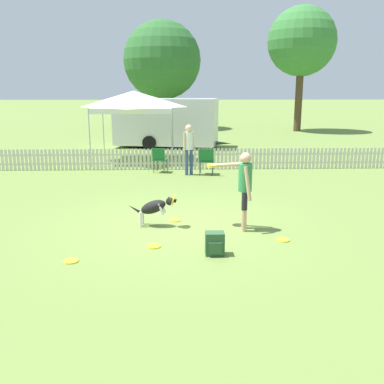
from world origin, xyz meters
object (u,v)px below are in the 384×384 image
Objects in this scene: leaping_dog at (155,207)px; canopy_tent_main at (134,101)px; equipment_trailer at (166,122)px; handler_person at (243,182)px; tree_left_grove at (302,42)px; spectator_standing at (189,144)px; frisbee_near_dog at (175,220)px; frisbee_midfield at (283,240)px; backpack_on_grass at (215,244)px; frisbee_near_handler at (71,261)px; tree_right_grove at (162,60)px; frisbee_far_scatter at (154,246)px; folding_chair_center at (159,158)px; folding_chair_blue_left at (206,159)px.

leaping_dog is 9.25m from canopy_tent_main.
handler_person is at bearing -70.64° from equipment_trailer.
canopy_tent_main is 0.38× the size of tree_left_grove.
canopy_tent_main reaches higher than spectator_standing.
frisbee_near_dog is 12.76m from equipment_trailer.
backpack_on_grass is at bearing -153.67° from frisbee_midfield.
frisbee_midfield is (3.89, 0.93, 0.00)m from frisbee_near_handler.
tree_left_grove is at bearing 71.18° from backpack_on_grass.
tree_right_grove is (-0.98, 23.60, 4.96)m from frisbee_near_dog.
frisbee_far_scatter is at bearing 127.55° from handler_person.
handler_person is at bearing 123.49° from folding_chair_center.
equipment_trailer is at bearing -87.28° from tree_right_grove.
folding_chair_blue_left is at bearing 69.41° from frisbee_near_handler.
spectator_standing is at bearing 103.83° from frisbee_midfield.
frisbee_near_handler is at bearing 126.32° from handler_person.
frisbee_near_handler is 0.04× the size of equipment_trailer.
folding_chair_blue_left reaches higher than backpack_on_grass.
folding_chair_blue_left is at bearing 78.62° from frisbee_near_dog.
canopy_tent_main is at bearing 89.47° from frisbee_near_handler.
folding_chair_blue_left reaches higher than frisbee_near_dog.
backpack_on_grass is 26.16m from tree_right_grove.
frisbee_near_handler is 2.51m from backpack_on_grass.
backpack_on_grass reaches higher than frisbee_midfield.
folding_chair_center is at bearing 99.30° from backpack_on_grass.
folding_chair_center is 3.58m from canopy_tent_main.
tree_right_grove is (-2.04, 18.36, 4.42)m from folding_chair_blue_left.
frisbee_near_dog is at bearing 108.97° from backpack_on_grass.
folding_chair_center is (-1.62, 0.48, -0.02)m from folding_chair_blue_left.
tree_right_grove is (0.80, 25.90, 4.96)m from frisbee_near_handler.
canopy_tent_main reaches higher than folding_chair_blue_left.
canopy_tent_main is at bearing 97.18° from frisbee_far_scatter.
frisbee_near_dog is 1.00× the size of frisbee_midfield.
tree_right_grove is (-2.39, 24.27, 3.95)m from handler_person.
frisbee_near_dog is at bearing 85.76° from folding_chair_blue_left.
folding_chair_blue_left reaches higher than leaping_dog.
leaping_dog is (-1.83, 0.29, -0.59)m from handler_person.
leaping_dog reaches higher than frisbee_near_handler.
tree_left_grove is (9.15, 15.31, 5.48)m from folding_chair_center.
frisbee_far_scatter is (0.03, -1.26, -0.42)m from leaping_dog.
spectator_standing reaches higher than frisbee_near_handler.
frisbee_far_scatter is at bearing 10.64° from leaping_dog.
equipment_trailer is (-2.57, 14.07, 1.28)m from frisbee_midfield.
canopy_tent_main is (-2.39, 10.64, 2.20)m from backpack_on_grass.
equipment_trailer reaches higher than frisbee_midfield.
folding_chair_blue_left is (1.06, 5.25, 0.54)m from frisbee_near_dog.
folding_chair_center is at bearing 81.40° from frisbee_near_handler.
frisbee_midfield is 0.29× the size of folding_chair_center.
tree_right_grove is at bearing 92.38° from frisbee_near_dog.
frisbee_midfield is at bearing -69.15° from canopy_tent_main.
folding_chair_blue_left is at bearing 174.47° from leaping_dog.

